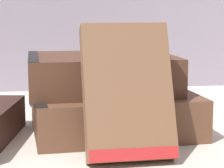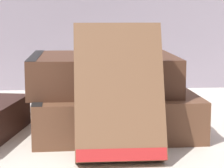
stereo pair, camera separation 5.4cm
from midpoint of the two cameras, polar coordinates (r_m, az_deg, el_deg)
ground_plane at (r=0.56m, az=-0.30°, el=-6.43°), size 3.00×3.00×0.00m
book_flat_bottom at (r=0.58m, az=2.47°, el=-3.52°), size 0.20×0.16×0.05m
book_flat_top at (r=0.59m, az=1.00°, el=1.32°), size 0.18×0.14×0.05m
book_leaning_front at (r=0.47m, az=4.11°, el=-1.60°), size 0.09×0.07×0.14m
pocket_watch at (r=0.56m, az=4.17°, el=3.55°), size 0.06×0.06×0.01m
reading_glasses at (r=0.76m, az=-3.17°, el=-2.27°), size 0.10×0.05×0.00m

